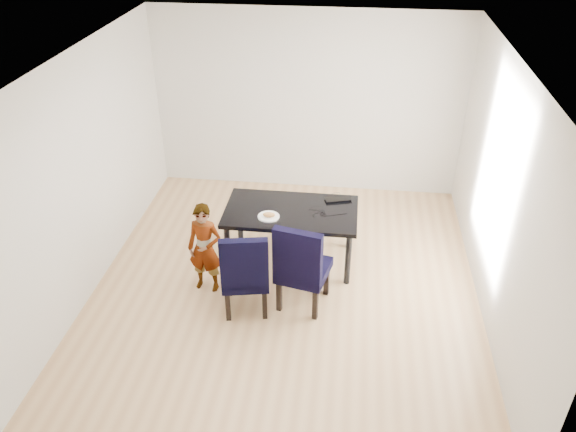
# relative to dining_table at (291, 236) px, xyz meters

# --- Properties ---
(floor) EXTENTS (4.50, 5.00, 0.01)m
(floor) POSITION_rel_dining_table_xyz_m (0.00, -0.50, -0.38)
(floor) COLOR tan
(floor) RESTS_ON ground
(ceiling) EXTENTS (4.50, 5.00, 0.01)m
(ceiling) POSITION_rel_dining_table_xyz_m (0.00, -0.50, 2.33)
(ceiling) COLOR white
(ceiling) RESTS_ON wall_back
(wall_back) EXTENTS (4.50, 0.01, 2.70)m
(wall_back) POSITION_rel_dining_table_xyz_m (0.00, 2.00, 0.98)
(wall_back) COLOR silver
(wall_back) RESTS_ON ground
(wall_front) EXTENTS (4.50, 0.01, 2.70)m
(wall_front) POSITION_rel_dining_table_xyz_m (0.00, -3.00, 0.98)
(wall_front) COLOR silver
(wall_front) RESTS_ON ground
(wall_left) EXTENTS (0.01, 5.00, 2.70)m
(wall_left) POSITION_rel_dining_table_xyz_m (-2.25, -0.50, 0.98)
(wall_left) COLOR white
(wall_left) RESTS_ON ground
(wall_right) EXTENTS (0.01, 5.00, 2.70)m
(wall_right) POSITION_rel_dining_table_xyz_m (2.25, -0.50, 0.98)
(wall_right) COLOR white
(wall_right) RESTS_ON ground
(dining_table) EXTENTS (1.60, 0.90, 0.75)m
(dining_table) POSITION_rel_dining_table_xyz_m (0.00, 0.00, 0.00)
(dining_table) COLOR black
(dining_table) RESTS_ON floor
(chair_left) EXTENTS (0.60, 0.61, 1.06)m
(chair_left) POSITION_rel_dining_table_xyz_m (-0.40, -0.93, 0.15)
(chair_left) COLOR black
(chair_left) RESTS_ON floor
(chair_right) EXTENTS (0.64, 0.66, 1.11)m
(chair_right) POSITION_rel_dining_table_xyz_m (0.23, -0.78, 0.18)
(chair_right) COLOR black
(chair_right) RESTS_ON floor
(child) EXTENTS (0.44, 0.32, 1.12)m
(child) POSITION_rel_dining_table_xyz_m (-0.92, -0.65, 0.19)
(child) COLOR #FF5215
(child) RESTS_ON floor
(plate) EXTENTS (0.30, 0.30, 0.01)m
(plate) POSITION_rel_dining_table_xyz_m (-0.24, -0.19, 0.38)
(plate) COLOR white
(plate) RESTS_ON dining_table
(sandwich) EXTENTS (0.16, 0.12, 0.06)m
(sandwich) POSITION_rel_dining_table_xyz_m (-0.24, -0.21, 0.42)
(sandwich) COLOR #B2783F
(sandwich) RESTS_ON plate
(laptop) EXTENTS (0.38, 0.30, 0.03)m
(laptop) POSITION_rel_dining_table_xyz_m (0.54, 0.35, 0.39)
(laptop) COLOR black
(laptop) RESTS_ON dining_table
(cable_tangle) EXTENTS (0.17, 0.17, 0.01)m
(cable_tangle) POSITION_rel_dining_table_xyz_m (0.35, -0.07, 0.38)
(cable_tangle) COLOR black
(cable_tangle) RESTS_ON dining_table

